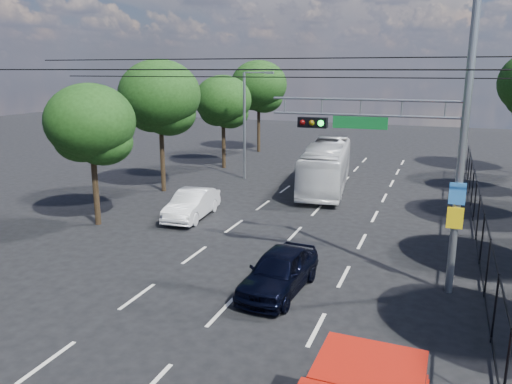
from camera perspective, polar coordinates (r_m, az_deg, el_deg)
The scene contains 12 objects.
lane_markings at distance 24.49m, azimuth 5.80°, elevation -3.33°, with size 6.12×38.00×0.01m.
signal_mast at distance 16.75m, azimuth 18.49°, elevation 6.39°, with size 6.43×0.39×9.50m.
streetlight_left at distance 33.16m, azimuth -1.06°, elevation 8.20°, with size 2.09×0.22×7.08m.
utility_wires at distance 18.45m, azimuth 2.04°, elevation 13.91°, with size 22.00×5.04×0.74m.
fence_right at distance 21.77m, azimuth 24.28°, elevation -3.90°, with size 0.06×34.03×2.00m.
tree_left_b at distance 24.16m, azimuth -18.28°, elevation 6.92°, with size 4.08×4.08×6.63m.
tree_left_c at distance 30.15m, azimuth -10.88°, elevation 10.16°, with size 4.80×4.80×7.80m.
tree_left_d at distance 37.07m, azimuth -3.75°, elevation 9.98°, with size 4.20×4.20×6.83m.
tree_left_e at distance 44.49m, azimuth 0.35°, elevation 11.70°, with size 4.92×4.92×7.99m.
navy_hatchback at distance 16.74m, azimuth 2.66°, elevation -9.00°, with size 1.69×4.20×1.43m, color black.
white_bus at distance 31.07m, azimuth 8.02°, elevation 2.94°, with size 2.35×10.05×2.80m, color silver.
white_van at distance 24.94m, azimuth -7.34°, elevation -1.39°, with size 1.49×4.26×1.40m, color silver.
Camera 1 is at (5.95, -8.63, 7.22)m, focal length 35.00 mm.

